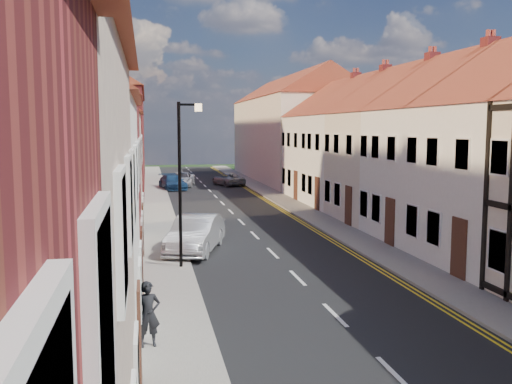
{
  "coord_description": "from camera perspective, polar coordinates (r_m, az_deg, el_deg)",
  "views": [
    {
      "loc": [
        -5.05,
        -0.68,
        5.2
      ],
      "look_at": [
        -0.36,
        23.78,
        2.38
      ],
      "focal_mm": 40.0,
      "sensor_mm": 36.0,
      "label": 1
    }
  ],
  "objects": [
    {
      "name": "road",
      "position": [
        31.52,
        -1.48,
        -3.02
      ],
      "size": [
        7.0,
        90.0,
        0.02
      ],
      "primitive_type": "cube",
      "color": "black",
      "rests_on": "ground"
    },
    {
      "name": "lamppost",
      "position": [
        20.78,
        -7.4,
        1.81
      ],
      "size": [
        0.88,
        0.15,
        6.0
      ],
      "color": "black",
      "rests_on": "pavement_left"
    },
    {
      "name": "cottage_r_cream_mid",
      "position": [
        28.13,
        19.9,
        4.6
      ],
      "size": [
        8.3,
        5.2,
        9.0
      ],
      "color": "white",
      "rests_on": "ground"
    },
    {
      "name": "car_distant",
      "position": [
        50.97,
        -7.49,
        1.26
      ],
      "size": [
        2.8,
        4.83,
        1.27
      ],
      "primitive_type": "imported",
      "rotation": [
        0.0,
        0.0,
        -0.16
      ],
      "color": "silver",
      "rests_on": "ground"
    },
    {
      "name": "cottage_l_pink",
      "position": [
        24.91,
        -20.72,
        4.13
      ],
      "size": [
        8.3,
        6.3,
        8.8
      ],
      "color": "tan",
      "rests_on": "ground"
    },
    {
      "name": "block_left_far",
      "position": [
        50.86,
        -15.74,
        6.32
      ],
      "size": [
        8.3,
        24.2,
        10.5
      ],
      "color": "maroon",
      "rests_on": "ground"
    },
    {
      "name": "cottage_r_cream_far",
      "position": [
        42.86,
        8.75,
        5.41
      ],
      "size": [
        8.3,
        6.0,
        9.0
      ],
      "color": "white",
      "rests_on": "ground"
    },
    {
      "name": "car_distant_b",
      "position": [
        51.4,
        -2.79,
        1.27
      ],
      "size": [
        2.89,
        4.39,
        1.12
      ],
      "primitive_type": "imported",
      "rotation": [
        0.0,
        0.0,
        3.42
      ],
      "color": "gray",
      "rests_on": "ground"
    },
    {
      "name": "pedestrian_left",
      "position": [
        13.77,
        -10.73,
        -11.91
      ],
      "size": [
        0.6,
        0.43,
        1.54
      ],
      "primitive_type": "imported",
      "rotation": [
        0.0,
        0.0,
        0.11
      ],
      "color": "black",
      "rests_on": "pavement_left"
    },
    {
      "name": "cottage_r_white_far",
      "position": [
        37.82,
        11.5,
        5.23
      ],
      "size": [
        8.3,
        5.2,
        9.0
      ],
      "color": "white",
      "rests_on": "ground"
    },
    {
      "name": "car_far",
      "position": [
        48.52,
        -8.34,
        0.98
      ],
      "size": [
        2.52,
        4.56,
        1.25
      ],
      "primitive_type": "imported",
      "rotation": [
        0.0,
        0.0,
        0.18
      ],
      "color": "navy",
      "rests_on": "ground"
    },
    {
      "name": "pavement_left",
      "position": [
        31.12,
        -9.52,
        -3.14
      ],
      "size": [
        1.8,
        90.0,
        0.12
      ],
      "primitive_type": "cube",
      "color": "#ABA59C",
      "rests_on": "ground"
    },
    {
      "name": "cottage_l_brick_mid",
      "position": [
        19.21,
        -23.67,
        3.9
      ],
      "size": [
        8.3,
        5.7,
        9.1
      ],
      "color": "maroon",
      "rests_on": "ground"
    },
    {
      "name": "block_right_far",
      "position": [
        57.5,
        3.62,
        6.54
      ],
      "size": [
        8.3,
        24.2,
        10.5
      ],
      "color": "#F0E5C9",
      "rests_on": "ground"
    },
    {
      "name": "cottage_r_pink",
      "position": [
        32.88,
        15.08,
        4.97
      ],
      "size": [
        8.3,
        6.0,
        9.0
      ],
      "color": "#F0E5C9",
      "rests_on": "ground"
    },
    {
      "name": "pavement_right",
      "position": [
        32.51,
        6.2,
        -2.68
      ],
      "size": [
        1.8,
        90.0,
        0.12
      ],
      "primitive_type": "cube",
      "color": "#ABA59C",
      "rests_on": "ground"
    },
    {
      "name": "car_mid",
      "position": [
        24.03,
        -6.05,
        -4.2
      ],
      "size": [
        3.01,
        4.95,
        1.54
      ],
      "primitive_type": "imported",
      "rotation": [
        0.0,
        0.0,
        -0.32
      ],
      "color": "#AFB1B7",
      "rests_on": "ground"
    }
  ]
}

